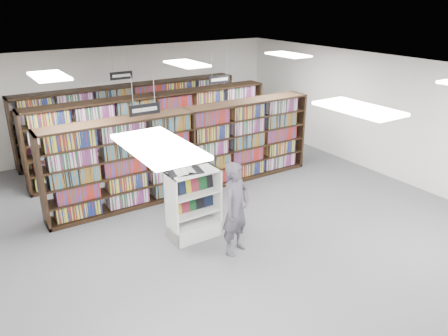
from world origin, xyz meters
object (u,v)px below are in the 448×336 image
endcap_display (193,214)px  shopper (236,209)px  bookshelf_row_near (189,151)px  open_book (184,171)px

endcap_display → shopper: size_ratio=0.79×
bookshelf_row_near → endcap_display: bearing=-116.9°
endcap_display → shopper: 1.11m
open_book → endcap_display: bearing=6.6°
open_book → shopper: size_ratio=0.40×
endcap_display → open_book: (-0.15, 0.01, 0.98)m
open_book → shopper: (0.56, -0.95, -0.56)m
shopper → bookshelf_row_near: bearing=56.4°
bookshelf_row_near → shopper: size_ratio=3.83×
bookshelf_row_near → open_book: bookshelf_row_near is taller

